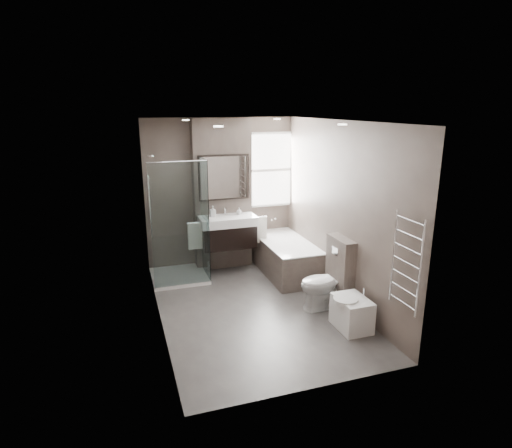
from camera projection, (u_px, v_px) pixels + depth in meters
name	position (u px, v px, depth m)	size (l,w,h in m)	color
room	(254.00, 220.00, 5.75)	(2.70, 3.90, 2.70)	#4B4745
vanity_pier	(222.00, 195.00, 7.38)	(1.00, 0.25, 2.60)	brown
vanity	(228.00, 231.00, 7.21)	(0.95, 0.47, 0.66)	black
mirror_cabinet	(224.00, 177.00, 7.14)	(0.86, 0.08, 0.76)	black
towel_left	(195.00, 236.00, 7.02)	(0.24, 0.06, 0.44)	silver
towel_right	(260.00, 230.00, 7.36)	(0.24, 0.06, 0.44)	silver
shower_enclosure	(185.00, 251.00, 6.98)	(0.90, 0.90, 2.00)	white
bathtub	(286.00, 255.00, 7.30)	(0.75, 1.60, 0.57)	brown
window	(269.00, 170.00, 7.64)	(0.98, 0.06, 1.33)	white
toilet	(326.00, 283.00, 6.03)	(0.42, 0.74, 0.75)	white
cistern_box	(340.00, 272.00, 6.10)	(0.19, 0.55, 1.00)	brown
bidet	(351.00, 313.00, 5.50)	(0.45, 0.52, 0.54)	white
towel_radiator	(406.00, 262.00, 4.72)	(0.03, 0.49, 1.10)	silver
soap_bottle_a	(213.00, 212.00, 7.07)	(0.09, 0.09, 0.19)	white
soap_bottle_b	(239.00, 211.00, 7.27)	(0.09, 0.09, 0.12)	white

